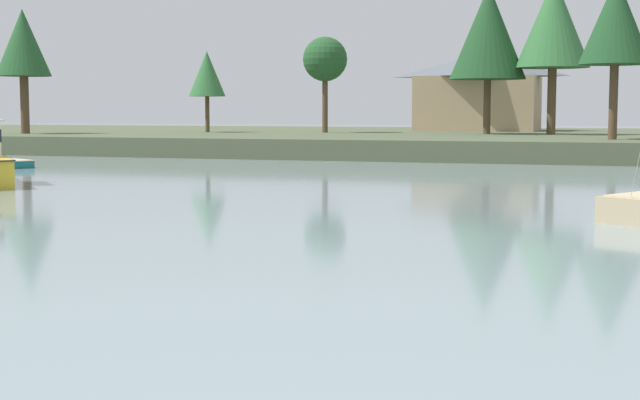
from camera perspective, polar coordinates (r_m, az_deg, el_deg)
The scene contains 9 objects.
far_shore_bank at distance 84.18m, azimuth 16.48°, elevation 3.39°, with size 171.31×46.33×1.44m, color #4C563D.
dinghy_teal at distance 59.92m, azimuth -18.17°, elevation 2.04°, with size 3.74×3.07×0.66m.
shore_tree_inland_c at distance 84.32m, azimuth -17.52°, elevation 8.99°, with size 4.60×4.60×10.48m.
shore_tree_center_right at distance 67.84m, azimuth 17.45°, elevation 10.26°, with size 4.85×4.85×11.02m.
shore_tree_inland_b at distance 83.96m, azimuth 0.31°, elevation 8.46°, with size 3.92×3.92×8.43m.
shore_tree_far_right at distance 79.62m, azimuth 13.93°, elevation 10.34°, with size 5.98×5.98×12.72m.
shore_tree_inland_a at distance 80.43m, azimuth 10.14°, elevation 9.93°, with size 6.33×6.33×12.28m.
shore_tree_left_mid at distance 85.75m, azimuth -6.85°, elevation 7.56°, with size 3.30×3.30×7.25m.
cottage_eastern at distance 93.54m, azimuth 9.57°, elevation 6.51°, with size 12.27×9.00×7.41m.
Camera 1 is at (2.34, -5.84, 3.50)m, focal length 52.93 mm.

